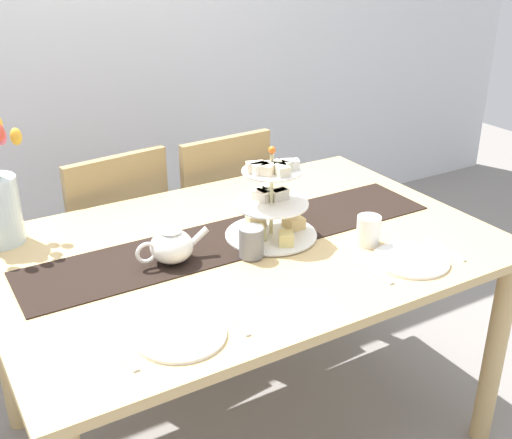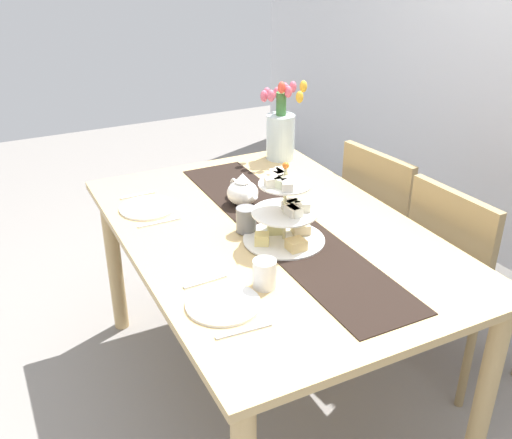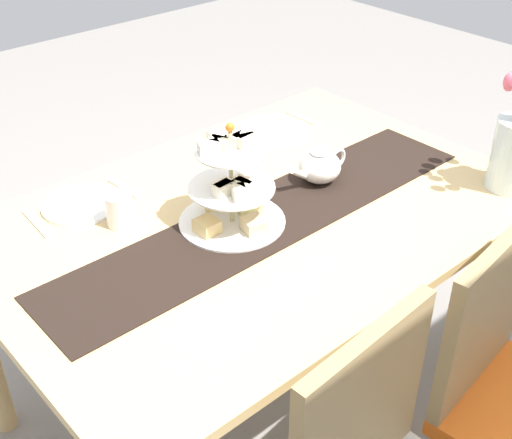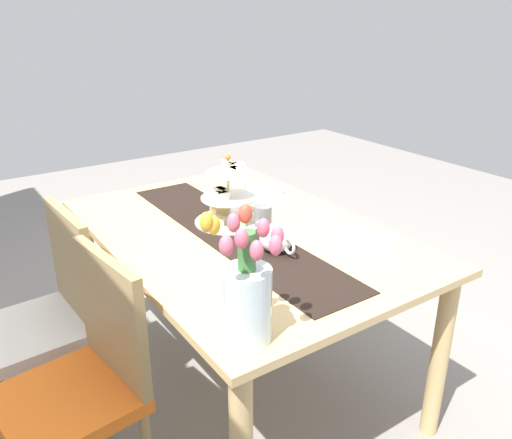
{
  "view_description": "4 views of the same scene",
  "coord_description": "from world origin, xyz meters",
  "px_view_note": "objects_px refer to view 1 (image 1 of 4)",
  "views": [
    {
      "loc": [
        -0.89,
        -1.57,
        1.69
      ],
      "look_at": [
        0.04,
        0.0,
        0.85
      ],
      "focal_mm": 44.43,
      "sensor_mm": 36.0,
      "label": 1
    },
    {
      "loc": [
        1.73,
        -0.93,
        1.8
      ],
      "look_at": [
        0.02,
        -0.07,
        0.84
      ],
      "focal_mm": 40.91,
      "sensor_mm": 36.0,
      "label": 2
    },
    {
      "loc": [
        1.09,
        1.23,
        1.83
      ],
      "look_at": [
        0.06,
        0.06,
        0.8
      ],
      "focal_mm": 47.37,
      "sensor_mm": 36.0,
      "label": 3
    },
    {
      "loc": [
        -1.69,
        1.07,
        1.64
      ],
      "look_at": [
        -0.01,
        -0.07,
        0.81
      ],
      "focal_mm": 36.07,
      "sensor_mm": 36.0,
      "label": 4
    }
  ],
  "objects_px": {
    "dinner_plate_left": "(180,335)",
    "knife_left": "(232,319)",
    "chair_left": "(111,242)",
    "chair_right": "(214,218)",
    "fork_left": "(124,354)",
    "dinner_plate_right": "(411,260)",
    "dining_table": "(245,271)",
    "mug_white_text": "(368,230)",
    "tiered_cake_stand": "(271,206)",
    "knife_right": "(445,249)",
    "mug_grey": "(251,242)",
    "teapot": "(171,245)",
    "fork_right": "(374,273)"
  },
  "relations": [
    {
      "from": "chair_left",
      "to": "chair_right",
      "type": "bearing_deg",
      "value": -0.05
    },
    {
      "from": "fork_left",
      "to": "knife_left",
      "type": "height_order",
      "value": "same"
    },
    {
      "from": "dinner_plate_right",
      "to": "knife_right",
      "type": "relative_size",
      "value": 1.35
    },
    {
      "from": "dinner_plate_left",
      "to": "knife_left",
      "type": "xyz_separation_m",
      "value": [
        0.15,
        0.0,
        -0.0
      ]
    },
    {
      "from": "dining_table",
      "to": "fork_left",
      "type": "bearing_deg",
      "value": -145.87
    },
    {
      "from": "chair_right",
      "to": "mug_grey",
      "type": "xyz_separation_m",
      "value": [
        -0.3,
        -0.85,
        0.32
      ]
    },
    {
      "from": "dinner_plate_left",
      "to": "mug_white_text",
      "type": "relative_size",
      "value": 2.42
    },
    {
      "from": "chair_left",
      "to": "chair_right",
      "type": "relative_size",
      "value": 1.0
    },
    {
      "from": "dining_table",
      "to": "mug_grey",
      "type": "height_order",
      "value": "mug_grey"
    },
    {
      "from": "mug_white_text",
      "to": "chair_left",
      "type": "bearing_deg",
      "value": 119.61
    },
    {
      "from": "knife_left",
      "to": "mug_white_text",
      "type": "bearing_deg",
      "value": 15.42
    },
    {
      "from": "dining_table",
      "to": "mug_grey",
      "type": "distance_m",
      "value": 0.18
    },
    {
      "from": "fork_left",
      "to": "chair_right",
      "type": "bearing_deg",
      "value": 54.3
    },
    {
      "from": "tiered_cake_stand",
      "to": "dinner_plate_right",
      "type": "xyz_separation_m",
      "value": [
        0.27,
        -0.36,
        -0.1
      ]
    },
    {
      "from": "mug_grey",
      "to": "knife_left",
      "type": "bearing_deg",
      "value": -128.5
    },
    {
      "from": "dining_table",
      "to": "teapot",
      "type": "distance_m",
      "value": 0.3
    },
    {
      "from": "knife_left",
      "to": "fork_left",
      "type": "bearing_deg",
      "value": 180.0
    },
    {
      "from": "knife_right",
      "to": "mug_white_text",
      "type": "distance_m",
      "value": 0.25
    },
    {
      "from": "tiered_cake_stand",
      "to": "mug_white_text",
      "type": "distance_m",
      "value": 0.32
    },
    {
      "from": "fork_left",
      "to": "mug_grey",
      "type": "relative_size",
      "value": 1.58
    },
    {
      "from": "tiered_cake_stand",
      "to": "dinner_plate_left",
      "type": "height_order",
      "value": "tiered_cake_stand"
    },
    {
      "from": "tiered_cake_stand",
      "to": "mug_white_text",
      "type": "bearing_deg",
      "value": -40.89
    },
    {
      "from": "chair_right",
      "to": "mug_white_text",
      "type": "bearing_deg",
      "value": -86.2
    },
    {
      "from": "dinner_plate_right",
      "to": "dining_table",
      "type": "bearing_deg",
      "value": 135.64
    },
    {
      "from": "chair_left",
      "to": "fork_left",
      "type": "xyz_separation_m",
      "value": [
        -0.32,
        -1.12,
        0.27
      ]
    },
    {
      "from": "chair_left",
      "to": "tiered_cake_stand",
      "type": "height_order",
      "value": "tiered_cake_stand"
    },
    {
      "from": "tiered_cake_stand",
      "to": "fork_left",
      "type": "distance_m",
      "value": 0.74
    },
    {
      "from": "chair_right",
      "to": "mug_white_text",
      "type": "distance_m",
      "value": 1.02
    },
    {
      "from": "dinner_plate_left",
      "to": "dinner_plate_right",
      "type": "xyz_separation_m",
      "value": [
        0.76,
        0.0,
        0.0
      ]
    },
    {
      "from": "dining_table",
      "to": "knife_right",
      "type": "xyz_separation_m",
      "value": [
        0.52,
        -0.36,
        0.1
      ]
    },
    {
      "from": "dinner_plate_left",
      "to": "knife_left",
      "type": "bearing_deg",
      "value": 0.0
    },
    {
      "from": "knife_right",
      "to": "chair_left",
      "type": "bearing_deg",
      "value": 122.96
    },
    {
      "from": "dinner_plate_left",
      "to": "mug_grey",
      "type": "relative_size",
      "value": 2.42
    },
    {
      "from": "chair_right",
      "to": "fork_left",
      "type": "relative_size",
      "value": 6.07
    },
    {
      "from": "chair_right",
      "to": "teapot",
      "type": "xyz_separation_m",
      "value": [
        -0.52,
        -0.76,
        0.33
      ]
    },
    {
      "from": "chair_left",
      "to": "knife_right",
      "type": "xyz_separation_m",
      "value": [
        0.73,
        -1.12,
        0.27
      ]
    },
    {
      "from": "teapot",
      "to": "mug_white_text",
      "type": "xyz_separation_m",
      "value": [
        0.59,
        -0.2,
        -0.01
      ]
    },
    {
      "from": "tiered_cake_stand",
      "to": "dinner_plate_left",
      "type": "bearing_deg",
      "value": -143.32
    },
    {
      "from": "dinner_plate_left",
      "to": "fork_left",
      "type": "bearing_deg",
      "value": 180.0
    },
    {
      "from": "teapot",
      "to": "fork_right",
      "type": "relative_size",
      "value": 1.59
    },
    {
      "from": "chair_left",
      "to": "dinner_plate_left",
      "type": "bearing_deg",
      "value": -99.02
    },
    {
      "from": "chair_right",
      "to": "dinner_plate_left",
      "type": "bearing_deg",
      "value": -120.51
    },
    {
      "from": "chair_left",
      "to": "dinner_plate_left",
      "type": "height_order",
      "value": "chair_left"
    },
    {
      "from": "fork_left",
      "to": "dinner_plate_right",
      "type": "height_order",
      "value": "dinner_plate_right"
    },
    {
      "from": "fork_right",
      "to": "chair_left",
      "type": "bearing_deg",
      "value": 111.31
    },
    {
      "from": "mug_white_text",
      "to": "mug_grey",
      "type": "bearing_deg",
      "value": 162.98
    },
    {
      "from": "mug_grey",
      "to": "dining_table",
      "type": "bearing_deg",
      "value": 72.24
    },
    {
      "from": "mug_white_text",
      "to": "fork_left",
      "type": "bearing_deg",
      "value": -169.58
    },
    {
      "from": "dinner_plate_right",
      "to": "mug_grey",
      "type": "bearing_deg",
      "value": 145.84
    },
    {
      "from": "dining_table",
      "to": "knife_left",
      "type": "distance_m",
      "value": 0.45
    }
  ]
}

